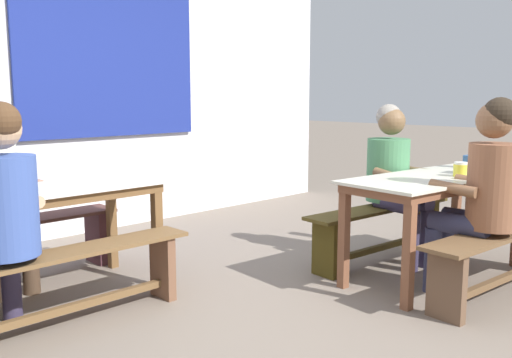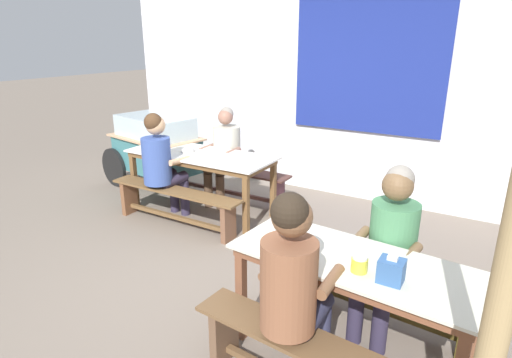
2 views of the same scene
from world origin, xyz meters
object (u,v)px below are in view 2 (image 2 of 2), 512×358
object	(u,v)px
food_cart	(155,145)
person_left_back_turned	(161,160)
person_right_near_table	(389,241)
tissue_box	(391,271)
bench_near_back	(377,286)
bench_far_front	(175,202)
condiment_jar	(359,264)
person_center_facing	(225,150)
wooden_support_post	(494,336)
bench_far_back	(225,178)
soup_bowl	(188,150)
dining_table_near	(354,271)
dining_table_far	(201,159)
person_near_front	(293,281)

from	to	relation	value
food_cart	person_left_back_turned	bearing A→B (deg)	-42.92
person_right_near_table	tissue_box	world-z (taller)	person_right_near_table
bench_near_back	person_right_near_table	world-z (taller)	person_right_near_table
bench_far_front	condiment_jar	xyz separation A→B (m)	(2.48, -1.16, 0.51)
person_left_back_turned	condiment_jar	bearing A→B (deg)	-24.26
tissue_box	bench_far_front	bearing A→B (deg)	156.21
tissue_box	condiment_jar	bearing A→B (deg)	174.68
person_center_facing	wooden_support_post	xyz separation A→B (m)	(3.14, -2.75, 0.33)
food_cart	condiment_jar	bearing A→B (deg)	-29.60
bench_far_front	wooden_support_post	bearing A→B (deg)	-29.66
bench_near_back	wooden_support_post	xyz separation A→B (m)	(0.72, -1.28, 0.73)
person_right_near_table	person_left_back_turned	bearing A→B (deg)	166.52
bench_far_back	person_center_facing	xyz separation A→B (m)	(0.04, -0.06, 0.40)
wooden_support_post	person_right_near_table	bearing A→B (deg)	118.42
bench_far_front	soup_bowl	bearing A→B (deg)	109.66
dining_table_near	condiment_jar	bearing A→B (deg)	-62.69
bench_far_back	wooden_support_post	xyz separation A→B (m)	(3.18, -2.82, 0.73)
bench_near_back	person_right_near_table	distance (m)	0.43
dining_table_far	soup_bowl	distance (m)	0.20
bench_near_back	person_near_front	size ratio (longest dim) A/B	1.16
wooden_support_post	tissue_box	bearing A→B (deg)	128.86
dining_table_near	bench_far_back	bearing A→B (deg)	139.89
condiment_jar	bench_far_back	bearing A→B (deg)	138.92
bench_far_front	wooden_support_post	world-z (taller)	wooden_support_post
person_near_front	person_left_back_turned	distance (m)	2.85
soup_bowl	condiment_jar	bearing A→B (deg)	-31.62
dining_table_near	wooden_support_post	distance (m)	1.15
soup_bowl	person_right_near_table	bearing A→B (deg)	-21.70
bench_far_back	bench_far_front	size ratio (longest dim) A/B	1.08
bench_far_front	person_near_front	distance (m)	2.67
bench_far_front	tissue_box	world-z (taller)	tissue_box
person_near_front	wooden_support_post	size ratio (longest dim) A/B	0.64
bench_near_back	person_left_back_turned	xyz separation A→B (m)	(-2.68, 0.59, 0.45)
dining_table_near	wooden_support_post	bearing A→B (deg)	-45.57
person_near_front	food_cart	bearing A→B (deg)	144.75
bench_far_back	bench_near_back	size ratio (longest dim) A/B	1.22
bench_far_front	soup_bowl	size ratio (longest dim) A/B	10.68
dining_table_near	bench_near_back	xyz separation A→B (m)	(0.04, 0.50, -0.37)
person_left_back_turned	wooden_support_post	xyz separation A→B (m)	(3.40, -1.87, 0.29)
person_right_near_table	dining_table_near	bearing A→B (deg)	-104.07
condiment_jar	soup_bowl	distance (m)	3.11
dining_table_far	dining_table_near	distance (m)	2.86
dining_table_near	person_near_front	distance (m)	0.48
condiment_jar	person_center_facing	bearing A→B (deg)	139.23
condiment_jar	wooden_support_post	distance (m)	0.98
food_cart	wooden_support_post	distance (m)	5.07
bench_near_back	condiment_jar	size ratio (longest dim) A/B	14.80
dining_table_near	person_near_front	xyz separation A→B (m)	(-0.22, -0.42, 0.08)
person_near_front	person_center_facing	distance (m)	3.22
dining_table_far	person_center_facing	bearing A→B (deg)	84.34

